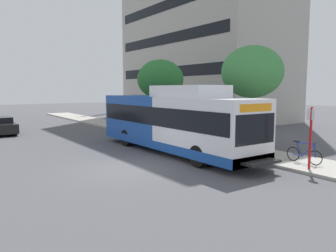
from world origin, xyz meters
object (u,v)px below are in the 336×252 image
(bus_stop_sign_pole, at_px, (311,133))
(street_tree_mid_block, at_px, (160,80))
(parked_car_far_lane, at_px, (1,125))
(transit_bus, at_px, (173,121))
(street_tree_near_stop, at_px, (252,72))
(bicycle_parked, at_px, (304,154))

(bus_stop_sign_pole, xyz_separation_m, street_tree_mid_block, (1.87, 13.99, 2.56))
(street_tree_mid_block, relative_size, parked_car_far_lane, 1.25)
(transit_bus, bearing_deg, street_tree_near_stop, -25.02)
(parked_car_far_lane, bearing_deg, street_tree_mid_block, -31.41)
(bus_stop_sign_pole, distance_m, bicycle_parked, 1.60)
(transit_bus, height_order, parked_car_far_lane, transit_bus)
(transit_bus, bearing_deg, bicycle_parked, -64.07)
(transit_bus, distance_m, street_tree_near_stop, 5.28)
(transit_bus, relative_size, bicycle_parked, 6.96)
(bicycle_parked, bearing_deg, street_tree_mid_block, 85.63)
(street_tree_near_stop, bearing_deg, bus_stop_sign_pole, -112.42)
(street_tree_near_stop, bearing_deg, parked_car_far_lane, 124.66)
(bicycle_parked, distance_m, street_tree_mid_block, 13.73)
(transit_bus, relative_size, street_tree_mid_block, 2.18)
(street_tree_near_stop, bearing_deg, street_tree_mid_block, 91.01)
(transit_bus, xyz_separation_m, parked_car_far_lane, (-6.62, 13.60, -1.04))
(bicycle_parked, height_order, street_tree_near_stop, street_tree_near_stop)
(street_tree_mid_block, distance_m, parked_car_far_lane, 12.88)
(bus_stop_sign_pole, distance_m, street_tree_mid_block, 14.34)
(parked_car_far_lane, bearing_deg, bus_stop_sign_pole, -66.95)
(bus_stop_sign_pole, bearing_deg, street_tree_mid_block, 82.38)
(street_tree_mid_block, bearing_deg, transit_bus, -118.95)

